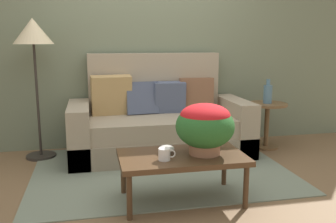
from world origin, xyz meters
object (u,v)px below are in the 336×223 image
object	(u,v)px
coffee_table	(182,159)
snack_bowl	(166,149)
side_table	(267,117)
potted_plant	(205,125)
floor_lamp	(33,40)
coffee_mug	(165,154)
table_vase	(268,94)
couch	(159,124)

from	to	relation	value
coffee_table	snack_bowl	xyz separation A→B (m)	(-0.12, 0.07, 0.08)
coffee_table	side_table	bearing A→B (deg)	42.63
coffee_table	potted_plant	xyz separation A→B (m)	(0.19, -0.01, 0.29)
floor_lamp	coffee_mug	xyz separation A→B (m)	(1.14, -1.60, -0.88)
coffee_mug	snack_bowl	xyz separation A→B (m)	(0.05, 0.17, -0.01)
floor_lamp	potted_plant	world-z (taller)	floor_lamp
coffee_table	table_vase	size ratio (longest dim) A/B	3.49
coffee_table	side_table	size ratio (longest dim) A/B	1.83
coffee_mug	potted_plant	bearing A→B (deg)	14.57
coffee_mug	table_vase	size ratio (longest dim) A/B	0.47
couch	side_table	size ratio (longest dim) A/B	3.65
floor_lamp	table_vase	bearing A→B (deg)	-3.95
coffee_table	floor_lamp	world-z (taller)	floor_lamp
snack_bowl	floor_lamp	bearing A→B (deg)	129.87
coffee_table	potted_plant	distance (m)	0.35
potted_plant	coffee_table	bearing A→B (deg)	176.35
side_table	coffee_mug	xyz separation A→B (m)	(-1.60, -1.42, 0.06)
table_vase	coffee_mug	bearing A→B (deg)	-138.33
side_table	table_vase	distance (m)	0.30
potted_plant	coffee_mug	xyz separation A→B (m)	(-0.36, -0.09, -0.20)
potted_plant	snack_bowl	bearing A→B (deg)	165.35
coffee_table	floor_lamp	distance (m)	2.21
side_table	floor_lamp	distance (m)	2.90
floor_lamp	snack_bowl	bearing A→B (deg)	-50.13
couch	potted_plant	distance (m)	1.43
snack_bowl	table_vase	xyz separation A→B (m)	(1.53, 1.24, 0.25)
potted_plant	snack_bowl	xyz separation A→B (m)	(-0.31, 0.08, -0.21)
coffee_table	potted_plant	world-z (taller)	potted_plant
floor_lamp	potted_plant	bearing A→B (deg)	-45.14
side_table	potted_plant	bearing A→B (deg)	-133.01
coffee_table	snack_bowl	bearing A→B (deg)	149.85
coffee_table	side_table	distance (m)	1.94
potted_plant	table_vase	xyz separation A→B (m)	(1.23, 1.32, 0.04)
snack_bowl	table_vase	bearing A→B (deg)	38.87
potted_plant	snack_bowl	distance (m)	0.38
table_vase	snack_bowl	bearing A→B (deg)	-141.13
side_table	floor_lamp	xyz separation A→B (m)	(-2.74, 0.18, 0.94)
couch	potted_plant	world-z (taller)	couch
coffee_mug	floor_lamp	bearing A→B (deg)	125.49
coffee_table	snack_bowl	distance (m)	0.16
floor_lamp	snack_bowl	distance (m)	2.06
floor_lamp	side_table	bearing A→B (deg)	-3.72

